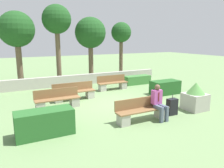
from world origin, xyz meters
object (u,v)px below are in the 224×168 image
at_px(bench_front, 142,112).
at_px(tree_rightmost, 121,34).
at_px(bench_left_side, 74,93).
at_px(bench_right_side, 113,84).
at_px(tree_center_left, 57,21).
at_px(tree_center_right, 90,34).
at_px(person_seated_man, 159,100).
at_px(tree_leftmost, 17,30).
at_px(bench_back, 58,101).
at_px(suitcase, 172,107).
at_px(planter_corner_left, 195,97).

relative_size(bench_front, tree_rightmost, 0.50).
height_order(bench_left_side, tree_rightmost, tree_rightmost).
bearing_deg(bench_right_side, bench_left_side, -148.03).
relative_size(bench_left_side, tree_center_left, 0.40).
bearing_deg(tree_center_left, bench_left_side, -95.07).
bearing_deg(tree_center_right, person_seated_man, -95.50).
xyz_separation_m(bench_right_side, tree_leftmost, (-4.78, 3.97, 3.21)).
xyz_separation_m(bench_front, bench_back, (-2.46, 2.95, -0.01)).
relative_size(bench_left_side, bench_right_side, 1.13).
xyz_separation_m(suitcase, tree_leftmost, (-4.87, 9.00, 3.20)).
xyz_separation_m(planter_corner_left, suitcase, (-1.33, -0.04, -0.23)).
bearing_deg(tree_center_left, tree_leftmost, 169.37).
xyz_separation_m(tree_leftmost, tree_center_left, (2.45, -0.46, 0.62)).
distance_m(bench_front, bench_left_side, 4.17).
distance_m(bench_left_side, tree_leftmost, 6.32).
distance_m(bench_right_side, bench_back, 4.34).
relative_size(suitcase, tree_center_right, 0.19).
bearing_deg(suitcase, tree_rightmost, 73.53).
relative_size(bench_left_side, tree_center_right, 0.46).
bearing_deg(tree_center_left, bench_front, -83.44).
relative_size(bench_left_side, tree_rightmost, 0.49).
bearing_deg(bench_left_side, tree_leftmost, 119.97).
distance_m(bench_back, planter_corner_left, 5.99).
height_order(bench_right_side, tree_center_left, tree_center_left).
distance_m(person_seated_man, planter_corner_left, 2.15).
distance_m(bench_back, tree_leftmost, 6.91).
relative_size(tree_center_right, tree_rightmost, 1.07).
bearing_deg(bench_left_side, tree_center_left, 92.91).
bearing_deg(person_seated_man, bench_right_side, 82.09).
relative_size(planter_corner_left, tree_center_right, 0.26).
relative_size(bench_back, tree_center_right, 0.43).
xyz_separation_m(bench_left_side, bench_back, (-1.07, -0.98, -0.01)).
bearing_deg(bench_back, tree_center_left, 69.38).
distance_m(bench_front, tree_rightmost, 10.05).
height_order(tree_center_left, tree_center_right, tree_center_left).
bearing_deg(tree_leftmost, planter_corner_left, -55.31).
bearing_deg(tree_rightmost, suitcase, -106.47).
height_order(bench_front, planter_corner_left, planter_corner_left).
relative_size(bench_right_side, tree_center_left, 0.36).
bearing_deg(tree_rightmost, bench_right_side, -125.89).
distance_m(bench_front, suitcase, 1.44).
relative_size(person_seated_man, tree_center_right, 0.29).
distance_m(bench_front, bench_right_side, 5.20).
distance_m(bench_front, planter_corner_left, 2.78).
relative_size(bench_back, tree_leftmost, 0.42).
bearing_deg(suitcase, bench_left_side, 125.69).
bearing_deg(bench_right_side, planter_corner_left, -63.96).
xyz_separation_m(bench_left_side, planter_corner_left, (4.16, -3.89, 0.23)).
distance_m(bench_left_side, tree_center_left, 5.99).
height_order(planter_corner_left, suitcase, planter_corner_left).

